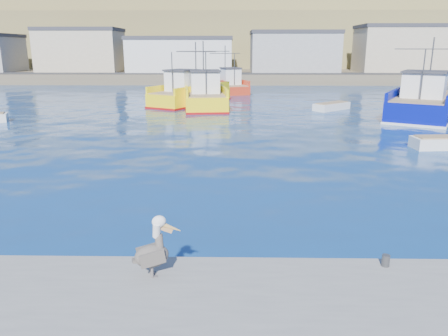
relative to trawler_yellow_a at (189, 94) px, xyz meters
The scene contains 11 objects.
ground 33.66m from the trawler_yellow_a, 80.74° to the right, with size 260.00×260.00×0.00m, color #072553.
dock_bollards 37.10m from the trawler_yellow_a, 80.67° to the right, with size 36.20×0.20×0.30m.
far_shore 76.60m from the trawler_yellow_a, 85.92° to the left, with size 200.00×81.00×24.00m.
trawler_yellow_a is the anchor object (origin of this frame).
trawler_yellow_b 2.81m from the trawler_yellow_a, 51.75° to the right, with size 5.42×11.76×6.53m.
trawler_blue 22.82m from the trawler_yellow_a, 20.73° to the right, with size 10.54×13.83×6.77m.
boat_orange 12.73m from the trawler_yellow_a, 71.70° to the left, with size 5.93×8.76×6.07m.
skiff_mid 27.22m from the trawler_yellow_a, 50.28° to the right, with size 4.21×1.75×0.89m.
skiff_far 24.94m from the trawler_yellow_a, 10.65° to the left, with size 3.04×4.05×0.84m.
skiff_extra 14.81m from the trawler_yellow_a, 17.06° to the right, with size 4.02×3.78×0.89m.
pelican 37.26m from the trawler_yellow_a, 85.86° to the right, with size 1.19×0.76×1.51m.
Camera 1 is at (-0.87, -13.39, 5.80)m, focal length 35.00 mm.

